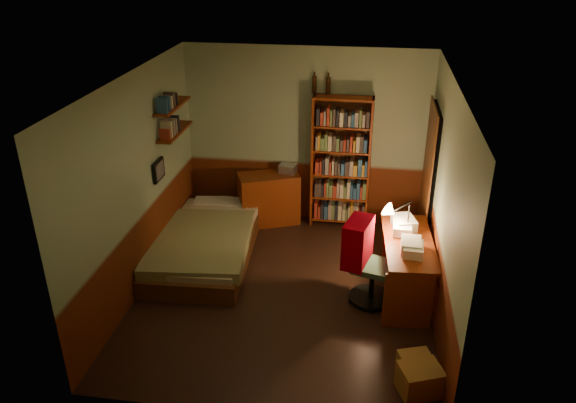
# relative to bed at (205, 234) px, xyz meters

# --- Properties ---
(floor) EXTENTS (3.50, 4.00, 0.02)m
(floor) POSITION_rel_bed_xyz_m (1.19, -0.68, -0.34)
(floor) COLOR black
(floor) RESTS_ON ground
(ceiling) EXTENTS (3.50, 4.00, 0.02)m
(ceiling) POSITION_rel_bed_xyz_m (1.19, -0.68, 2.28)
(ceiling) COLOR silver
(ceiling) RESTS_ON wall_back
(wall_back) EXTENTS (3.50, 0.02, 2.60)m
(wall_back) POSITION_rel_bed_xyz_m (1.19, 1.33, 0.97)
(wall_back) COLOR gray
(wall_back) RESTS_ON ground
(wall_left) EXTENTS (0.02, 4.00, 2.60)m
(wall_left) POSITION_rel_bed_xyz_m (-0.57, -0.68, 0.97)
(wall_left) COLOR gray
(wall_left) RESTS_ON ground
(wall_right) EXTENTS (0.02, 4.00, 2.60)m
(wall_right) POSITION_rel_bed_xyz_m (2.95, -0.68, 0.97)
(wall_right) COLOR gray
(wall_right) RESTS_ON ground
(wall_front) EXTENTS (3.50, 0.02, 2.60)m
(wall_front) POSITION_rel_bed_xyz_m (1.19, -2.69, 0.97)
(wall_front) COLOR gray
(wall_front) RESTS_ON ground
(doorway) EXTENTS (0.06, 0.90, 2.00)m
(doorway) POSITION_rel_bed_xyz_m (2.91, 0.62, 0.67)
(doorway) COLOR black
(doorway) RESTS_ON ground
(door_trim) EXTENTS (0.02, 0.98, 2.08)m
(door_trim) POSITION_rel_bed_xyz_m (2.88, 0.62, 0.67)
(door_trim) COLOR #452510
(door_trim) RESTS_ON ground
(bed) EXTENTS (1.29, 2.27, 0.66)m
(bed) POSITION_rel_bed_xyz_m (0.00, 0.00, 0.00)
(bed) COLOR #687D4E
(bed) RESTS_ON ground
(dresser) EXTENTS (0.97, 0.74, 0.78)m
(dresser) POSITION_rel_bed_xyz_m (0.67, 1.08, 0.06)
(dresser) COLOR #67260C
(dresser) RESTS_ON ground
(mini_stereo) EXTENTS (0.27, 0.22, 0.13)m
(mini_stereo) POSITION_rel_bed_xyz_m (0.94, 1.21, 0.51)
(mini_stereo) COLOR #B2B2B7
(mini_stereo) RESTS_ON dresser
(bookshelf) EXTENTS (0.85, 0.29, 1.96)m
(bookshelf) POSITION_rel_bed_xyz_m (1.71, 1.17, 0.65)
(bookshelf) COLOR #67260C
(bookshelf) RESTS_ON ground
(bottle_left) EXTENTS (0.08, 0.08, 0.24)m
(bottle_left) POSITION_rel_bed_xyz_m (1.30, 1.28, 1.75)
(bottle_left) COLOR black
(bottle_left) RESTS_ON bookshelf
(bottle_right) EXTENTS (0.08, 0.08, 0.24)m
(bottle_right) POSITION_rel_bed_xyz_m (1.49, 1.28, 1.75)
(bottle_right) COLOR black
(bottle_right) RESTS_ON bookshelf
(desk) EXTENTS (0.65, 1.40, 0.73)m
(desk) POSITION_rel_bed_xyz_m (2.63, -0.51, 0.04)
(desk) COLOR #67260C
(desk) RESTS_ON ground
(paper_stack) EXTENTS (0.32, 0.38, 0.13)m
(paper_stack) POSITION_rel_bed_xyz_m (2.58, -0.18, 0.47)
(paper_stack) COLOR silver
(paper_stack) RESTS_ON desk
(desk_lamp) EXTENTS (0.20, 0.20, 0.57)m
(desk_lamp) POSITION_rel_bed_xyz_m (2.62, -0.28, 0.68)
(desk_lamp) COLOR black
(desk_lamp) RESTS_ON desk
(office_chair) EXTENTS (0.53, 0.49, 0.89)m
(office_chair) POSITION_rel_bed_xyz_m (2.23, -0.72, 0.12)
(office_chair) COLOR #355B42
(office_chair) RESTS_ON ground
(red_jacket) EXTENTS (0.38, 0.52, 0.56)m
(red_jacket) POSITION_rel_bed_xyz_m (2.02, -0.91, 0.84)
(red_jacket) COLOR #A80011
(red_jacket) RESTS_ON office_chair
(wall_shelf_lower) EXTENTS (0.20, 0.90, 0.03)m
(wall_shelf_lower) POSITION_rel_bed_xyz_m (-0.45, 0.42, 1.27)
(wall_shelf_lower) COLOR #67260C
(wall_shelf_lower) RESTS_ON wall_left
(wall_shelf_upper) EXTENTS (0.20, 0.90, 0.03)m
(wall_shelf_upper) POSITION_rel_bed_xyz_m (-0.45, 0.42, 1.62)
(wall_shelf_upper) COLOR #67260C
(wall_shelf_upper) RESTS_ON wall_left
(framed_picture) EXTENTS (0.04, 0.32, 0.26)m
(framed_picture) POSITION_rel_bed_xyz_m (-0.53, -0.08, 0.92)
(framed_picture) COLOR black
(framed_picture) RESTS_ON wall_left
(cardboard_box_a) EXTENTS (0.47, 0.43, 0.29)m
(cardboard_box_a) POSITION_rel_bed_xyz_m (2.72, -2.14, -0.18)
(cardboard_box_a) COLOR olive
(cardboard_box_a) RESTS_ON ground
(cardboard_box_b) EXTENTS (0.38, 0.35, 0.22)m
(cardboard_box_b) POSITION_rel_bed_xyz_m (2.69, -1.90, -0.22)
(cardboard_box_b) COLOR olive
(cardboard_box_b) RESTS_ON ground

